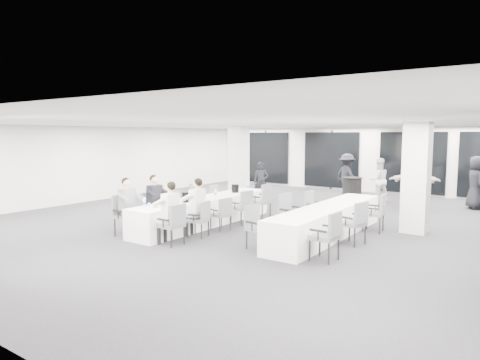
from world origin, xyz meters
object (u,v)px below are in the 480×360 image
at_px(banquet_table_side, 328,221).
at_px(standing_guest_e, 476,179).
at_px(chair_main_left_far, 217,197).
at_px(chair_side_right_far, 377,210).
at_px(standing_guest_f, 414,179).
at_px(standing_guest_c, 347,173).
at_px(chair_main_left_mid, 178,205).
at_px(chair_main_right_near, 174,222).
at_px(ice_bucket_near, 186,197).
at_px(chair_side_left_far, 314,206).
at_px(chair_main_left_fourth, 200,198).
at_px(standing_guest_d, 419,179).
at_px(chair_side_left_mid, 289,212).
at_px(chair_main_left_second, 152,208).
at_px(chair_main_right_fourth, 243,205).
at_px(standing_guest_a, 261,179).
at_px(chair_side_left_near, 257,224).
at_px(chair_side_right_mid, 356,220).
at_px(banquet_table_main, 206,211).
at_px(chair_main_right_far, 263,199).
at_px(standing_guest_b, 378,177).
at_px(chair_main_right_second, 201,217).
at_px(cocktail_table, 352,192).
at_px(chair_main_right_mid, 222,212).
at_px(ice_bucket_far, 235,188).
at_px(chair_main_left_near, 125,212).
at_px(chair_side_right_near, 328,233).

relative_size(banquet_table_side, standing_guest_e, 2.48).
height_order(chair_main_left_far, chair_side_right_far, chair_side_right_far).
bearing_deg(standing_guest_f, standing_guest_c, -35.04).
relative_size(chair_main_left_mid, chair_main_right_near, 0.95).
bearing_deg(ice_bucket_near, chair_side_left_far, 45.42).
height_order(chair_main_left_fourth, standing_guest_d, standing_guest_d).
relative_size(banquet_table_side, chair_side_left_mid, 4.86).
distance_m(chair_main_left_second, standing_guest_c, 8.78).
bearing_deg(chair_side_left_mid, chair_main_left_far, -106.01).
bearing_deg(chair_main_right_fourth, standing_guest_a, 34.72).
xyz_separation_m(banquet_table_side, chair_side_left_near, (-0.83, -1.92, 0.16)).
xyz_separation_m(chair_main_left_mid, standing_guest_e, (6.62, 7.33, 0.49)).
bearing_deg(chair_side_right_mid, chair_side_right_far, 13.72).
bearing_deg(chair_side_right_mid, standing_guest_e, 0.30).
bearing_deg(chair_main_left_fourth, ice_bucket_near, 37.20).
height_order(banquet_table_main, chair_main_right_far, chair_main_right_far).
distance_m(chair_side_left_near, standing_guest_f, 7.62).
bearing_deg(standing_guest_b, standing_guest_e, 145.48).
relative_size(chair_main_right_second, standing_guest_c, 0.45).
height_order(banquet_table_side, cocktail_table, cocktail_table).
distance_m(chair_side_right_far, standing_guest_e, 5.59).
xyz_separation_m(chair_main_left_far, chair_main_right_mid, (1.65, -1.91, -0.02)).
height_order(standing_guest_a, standing_guest_b, standing_guest_b).
distance_m(chair_main_right_second, chair_side_right_far, 4.46).
bearing_deg(ice_bucket_near, chair_side_left_mid, 24.09).
height_order(standing_guest_d, ice_bucket_far, standing_guest_d).
bearing_deg(chair_main_left_near, chair_main_right_far, 158.17).
bearing_deg(standing_guest_d, chair_side_right_far, 39.90).
relative_size(cocktail_table, chair_main_left_far, 1.12).
bearing_deg(chair_side_left_far, chair_side_right_mid, 53.01).
xyz_separation_m(chair_main_right_near, standing_guest_e, (4.96, 9.24, 0.47)).
relative_size(chair_side_left_near, chair_side_right_far, 0.97).
relative_size(chair_main_right_fourth, standing_guest_a, 0.56).
bearing_deg(chair_main_right_mid, ice_bucket_near, 136.58).
bearing_deg(chair_main_right_far, chair_side_right_mid, -111.85).
xyz_separation_m(standing_guest_b, standing_guest_d, (1.51, -0.52, 0.05)).
distance_m(chair_main_right_fourth, chair_side_left_mid, 1.69).
xyz_separation_m(chair_main_left_mid, chair_side_right_near, (4.98, -1.07, 0.05)).
height_order(banquet_table_main, standing_guest_e, standing_guest_e).
xyz_separation_m(chair_main_right_second, chair_side_left_far, (1.66, 2.80, 0.04)).
relative_size(chair_main_right_fourth, chair_side_right_far, 0.97).
bearing_deg(chair_main_left_second, ice_bucket_far, 161.91).
bearing_deg(standing_guest_c, standing_guest_d, -170.51).
relative_size(chair_main_right_mid, ice_bucket_near, 3.24).
bearing_deg(chair_main_right_far, standing_guest_b, -18.46).
xyz_separation_m(chair_main_right_far, standing_guest_a, (-1.70, 2.63, 0.25)).
height_order(banquet_table_main, standing_guest_f, standing_guest_f).
relative_size(chair_side_left_near, chair_side_right_mid, 0.96).
height_order(banquet_table_side, chair_side_right_near, chair_side_right_near).
bearing_deg(chair_main_left_mid, cocktail_table, 148.83).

